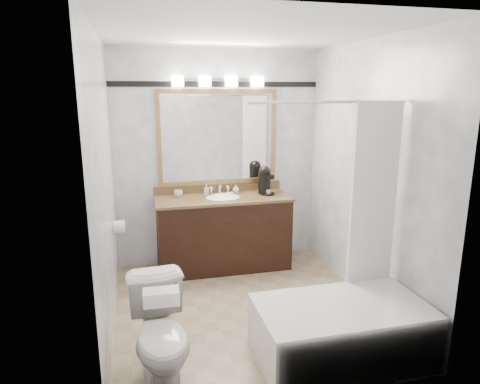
{
  "coord_description": "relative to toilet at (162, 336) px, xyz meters",
  "views": [
    {
      "loc": [
        -0.93,
        -3.6,
        2.04
      ],
      "look_at": [
        0.04,
        0.35,
        1.06
      ],
      "focal_mm": 32.0,
      "sensor_mm": 36.0,
      "label": 1
    }
  ],
  "objects": [
    {
      "name": "cup_left",
      "position": [
        0.34,
        2.05,
        0.52
      ],
      "size": [
        0.12,
        0.12,
        0.07
      ],
      "primitive_type": "imported",
      "rotation": [
        0.0,
        0.0,
        0.31
      ],
      "color": "white",
      "rests_on": "vanity"
    },
    {
      "name": "mirror",
      "position": [
        0.83,
        2.17,
        1.13
      ],
      "size": [
        1.4,
        0.04,
        1.1
      ],
      "color": "#A87E4C",
      "rests_on": "room"
    },
    {
      "name": "vanity",
      "position": [
        0.83,
        1.9,
        0.07
      ],
      "size": [
        1.53,
        0.58,
        0.97
      ],
      "color": "black",
      "rests_on": "ground"
    },
    {
      "name": "toilet",
      "position": [
        0.0,
        0.0,
        0.0
      ],
      "size": [
        0.47,
        0.75,
        0.74
      ],
      "primitive_type": "imported",
      "rotation": [
        0.0,
        0.0,
        0.08
      ],
      "color": "white",
      "rests_on": "ground"
    },
    {
      "name": "soap_bottle_a",
      "position": [
        0.67,
        2.08,
        0.54
      ],
      "size": [
        0.07,
        0.07,
        0.12
      ],
      "primitive_type": "imported",
      "rotation": [
        0.0,
        0.0,
        -0.29
      ],
      "color": "white",
      "rests_on": "vanity"
    },
    {
      "name": "soap_bar",
      "position": [
        0.93,
        2.02,
        0.49
      ],
      "size": [
        0.08,
        0.06,
        0.02
      ],
      "primitive_type": "cube",
      "rotation": [
        0.0,
        0.0,
        0.18
      ],
      "color": "beige",
      "rests_on": "vanity"
    },
    {
      "name": "tissue_box",
      "position": [
        0.0,
        -0.23,
        0.42
      ],
      "size": [
        0.23,
        0.13,
        0.09
      ],
      "primitive_type": "cube",
      "rotation": [
        0.0,
        0.0,
        -0.03
      ],
      "color": "white",
      "rests_on": "toilet"
    },
    {
      "name": "soap_bottle_b",
      "position": [
        1.02,
        2.08,
        0.53
      ],
      "size": [
        0.1,
        0.1,
        0.1
      ],
      "primitive_type": "imported",
      "rotation": [
        0.0,
        0.0,
        -0.4
      ],
      "color": "white",
      "rests_on": "vanity"
    },
    {
      "name": "accent_stripe",
      "position": [
        0.83,
        2.18,
        1.73
      ],
      "size": [
        2.4,
        0.01,
        0.06
      ],
      "primitive_type": "cube",
      "color": "black",
      "rests_on": "room"
    },
    {
      "name": "coffee_maker",
      "position": [
        1.34,
        1.95,
        0.65
      ],
      "size": [
        0.18,
        0.21,
        0.33
      ],
      "rotation": [
        0.0,
        0.0,
        0.36
      ],
      "color": "black",
      "rests_on": "vanity"
    },
    {
      "name": "vanity_light_bar",
      "position": [
        0.83,
        2.11,
        1.76
      ],
      "size": [
        1.02,
        0.14,
        0.12
      ],
      "color": "silver",
      "rests_on": "room"
    },
    {
      "name": "bathtub",
      "position": [
        1.38,
        -0.01,
        -0.09
      ],
      "size": [
        1.3,
        0.75,
        1.96
      ],
      "color": "white",
      "rests_on": "ground"
    },
    {
      "name": "tp_roll",
      "position": [
        -0.31,
        1.55,
        0.33
      ],
      "size": [
        0.11,
        0.12,
        0.12
      ],
      "primitive_type": "cylinder",
      "rotation": [
        0.0,
        1.57,
        0.0
      ],
      "color": "white",
      "rests_on": "room"
    },
    {
      "name": "room",
      "position": [
        0.83,
        0.89,
        0.88
      ],
      "size": [
        2.42,
        2.62,
        2.52
      ],
      "color": "gray",
      "rests_on": "ground"
    }
  ]
}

